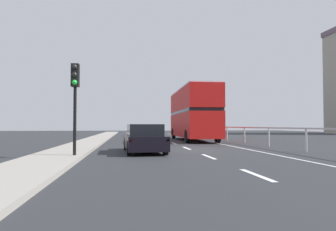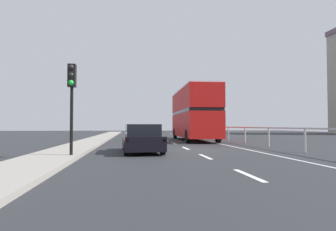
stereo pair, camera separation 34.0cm
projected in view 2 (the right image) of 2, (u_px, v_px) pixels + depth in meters
ground_plane at (188, 150)px, 16.03m from camera, size 73.56×120.00×0.10m
near_sidewalk_kerb at (72, 149)px, 15.31m from camera, size 2.13×80.00×0.14m
lane_paint_markings at (192, 141)px, 24.74m from camera, size 3.24×46.00×0.01m
bridge_side_railing at (228, 129)px, 25.61m from camera, size 0.10×42.00×1.18m
double_decker_bus_red at (194, 113)px, 25.76m from camera, size 2.76×10.57×4.42m
hatchback_car_near at (142, 139)px, 14.37m from camera, size 1.97×4.52×1.35m
traffic_signal_pole at (72, 87)px, 11.67m from camera, size 0.30×0.42×3.56m
sedan_car_ahead at (144, 131)px, 35.57m from camera, size 1.94×4.49×1.41m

